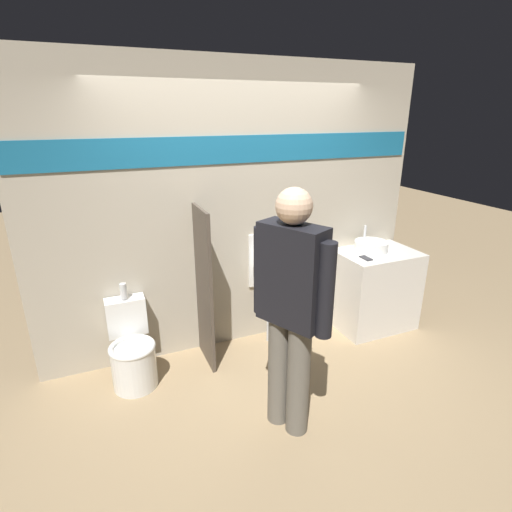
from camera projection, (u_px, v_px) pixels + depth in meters
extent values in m
plane|color=#997F5B|center=(263.00, 367.00, 3.72)|extent=(16.00, 16.00, 0.00)
cube|color=#B2A893|center=(238.00, 212.00, 3.78)|extent=(3.80, 0.06, 2.70)
cube|color=#19668E|center=(239.00, 149.00, 3.55)|extent=(3.73, 0.01, 0.24)
cube|color=silver|center=(374.00, 289.00, 4.34)|extent=(0.83, 0.60, 0.86)
cylinder|color=white|center=(371.00, 246.00, 4.21)|extent=(0.35, 0.35, 0.10)
cylinder|color=silver|center=(365.00, 232.00, 4.27)|extent=(0.03, 0.03, 0.14)
cube|color=#232328|center=(366.00, 258.00, 3.99)|extent=(0.07, 0.14, 0.01)
cube|color=#4C4238|center=(204.00, 289.00, 3.60)|extent=(0.03, 0.47, 1.49)
cylinder|color=silver|center=(269.00, 315.00, 4.06)|extent=(0.04, 0.04, 0.58)
ellipsoid|color=white|center=(269.00, 271.00, 3.90)|extent=(0.33, 0.30, 0.44)
cube|color=white|center=(263.00, 260.00, 4.00)|extent=(0.31, 0.02, 0.55)
cylinder|color=silver|center=(265.00, 237.00, 3.89)|extent=(0.06, 0.06, 0.16)
cylinder|color=white|center=(134.00, 367.00, 3.42)|extent=(0.37, 0.37, 0.37)
torus|color=white|center=(132.00, 347.00, 3.35)|extent=(0.39, 0.39, 0.04)
cube|color=white|center=(126.00, 316.00, 3.54)|extent=(0.34, 0.16, 0.34)
cylinder|color=silver|center=(123.00, 291.00, 3.44)|extent=(0.06, 0.06, 0.14)
cylinder|color=#666056|center=(298.00, 380.00, 2.85)|extent=(0.16, 0.16, 0.88)
cylinder|color=#666056|center=(279.00, 370.00, 2.96)|extent=(0.16, 0.16, 0.88)
cube|color=black|center=(292.00, 275.00, 2.64)|extent=(0.38, 0.50, 0.70)
cylinder|color=black|center=(326.00, 291.00, 2.49)|extent=(0.11, 0.11, 0.64)
cylinder|color=black|center=(261.00, 271.00, 2.81)|extent=(0.11, 0.11, 0.64)
sphere|color=beige|center=(294.00, 206.00, 2.48)|extent=(0.24, 0.24, 0.24)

